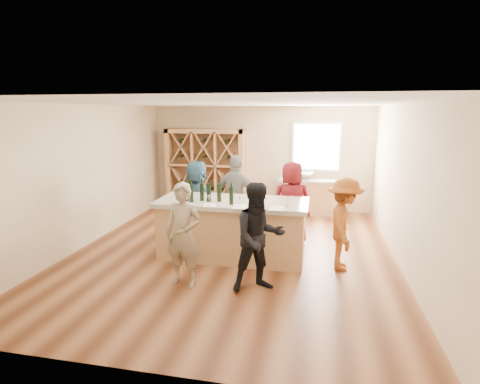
% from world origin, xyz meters
% --- Properties ---
extents(floor, '(6.00, 7.00, 0.10)m').
position_xyz_m(floor, '(0.00, 0.00, -0.05)').
color(floor, brown).
rests_on(floor, ground).
extents(ceiling, '(6.00, 7.00, 0.10)m').
position_xyz_m(ceiling, '(0.00, 0.00, 2.85)').
color(ceiling, white).
rests_on(ceiling, ground).
extents(wall_back, '(6.00, 0.10, 2.80)m').
position_xyz_m(wall_back, '(0.00, 3.55, 1.40)').
color(wall_back, beige).
rests_on(wall_back, ground).
extents(wall_front, '(6.00, 0.10, 2.80)m').
position_xyz_m(wall_front, '(0.00, -3.55, 1.40)').
color(wall_front, beige).
rests_on(wall_front, ground).
extents(wall_left, '(0.10, 7.00, 2.80)m').
position_xyz_m(wall_left, '(-3.05, 0.00, 1.40)').
color(wall_left, beige).
rests_on(wall_left, ground).
extents(wall_right, '(0.10, 7.00, 2.80)m').
position_xyz_m(wall_right, '(3.05, 0.00, 1.40)').
color(wall_right, beige).
rests_on(wall_right, ground).
extents(window_frame, '(1.30, 0.06, 1.30)m').
position_xyz_m(window_frame, '(1.50, 3.47, 1.75)').
color(window_frame, white).
rests_on(window_frame, wall_back).
extents(window_pane, '(1.18, 0.01, 1.18)m').
position_xyz_m(window_pane, '(1.50, 3.44, 1.75)').
color(window_pane, white).
rests_on(window_pane, wall_back).
extents(wine_rack, '(2.20, 0.45, 2.20)m').
position_xyz_m(wine_rack, '(-1.50, 3.27, 1.10)').
color(wine_rack, tan).
rests_on(wine_rack, floor).
extents(back_counter_base, '(1.60, 0.58, 0.86)m').
position_xyz_m(back_counter_base, '(1.40, 3.20, 0.43)').
color(back_counter_base, tan).
rests_on(back_counter_base, floor).
extents(back_counter_top, '(1.70, 0.62, 0.06)m').
position_xyz_m(back_counter_top, '(1.40, 3.20, 0.89)').
color(back_counter_top, '#BAAE98').
rests_on(back_counter_top, back_counter_base).
extents(sink, '(0.54, 0.54, 0.19)m').
position_xyz_m(sink, '(1.20, 3.20, 1.01)').
color(sink, silver).
rests_on(sink, back_counter_top).
extents(faucet, '(0.02, 0.02, 0.30)m').
position_xyz_m(faucet, '(1.20, 3.38, 1.07)').
color(faucet, silver).
rests_on(faucet, back_counter_top).
extents(tasting_counter_base, '(2.60, 1.00, 1.00)m').
position_xyz_m(tasting_counter_base, '(0.04, -0.21, 0.50)').
color(tasting_counter_base, tan).
rests_on(tasting_counter_base, floor).
extents(tasting_counter_top, '(2.72, 1.12, 0.08)m').
position_xyz_m(tasting_counter_top, '(0.04, -0.21, 1.04)').
color(tasting_counter_top, '#BAAE98').
rests_on(tasting_counter_top, tasting_counter_base).
extents(wine_bottle_a, '(0.10, 0.10, 0.32)m').
position_xyz_m(wine_bottle_a, '(-0.76, -0.41, 1.24)').
color(wine_bottle_a, black).
rests_on(wine_bottle_a, tasting_counter_top).
extents(wine_bottle_b, '(0.09, 0.09, 0.31)m').
position_xyz_m(wine_bottle_b, '(-0.65, -0.47, 1.24)').
color(wine_bottle_b, black).
rests_on(wine_bottle_b, tasting_counter_top).
extents(wine_bottle_c, '(0.08, 0.08, 0.31)m').
position_xyz_m(wine_bottle_c, '(-0.49, -0.35, 1.24)').
color(wine_bottle_c, black).
rests_on(wine_bottle_c, tasting_counter_top).
extents(wine_bottle_d, '(0.08, 0.08, 0.32)m').
position_xyz_m(wine_bottle_d, '(-0.35, -0.38, 1.24)').
color(wine_bottle_d, black).
rests_on(wine_bottle_d, tasting_counter_top).
extents(wine_bottle_e, '(0.10, 0.10, 0.31)m').
position_xyz_m(wine_bottle_e, '(-0.17, -0.34, 1.24)').
color(wine_bottle_e, black).
rests_on(wine_bottle_e, tasting_counter_top).
extents(wine_glass_a, '(0.08, 0.08, 0.17)m').
position_xyz_m(wine_glass_a, '(-0.26, -0.68, 1.16)').
color(wine_glass_a, white).
rests_on(wine_glass_a, tasting_counter_top).
extents(wine_glass_b, '(0.08, 0.08, 0.17)m').
position_xyz_m(wine_glass_b, '(0.25, -0.67, 1.17)').
color(wine_glass_b, white).
rests_on(wine_glass_b, tasting_counter_top).
extents(wine_glass_c, '(0.07, 0.07, 0.16)m').
position_xyz_m(wine_glass_c, '(0.69, -0.65, 1.16)').
color(wine_glass_c, white).
rests_on(wine_glass_c, tasting_counter_top).
extents(wine_glass_d, '(0.07, 0.07, 0.18)m').
position_xyz_m(wine_glass_d, '(0.51, -0.33, 1.17)').
color(wine_glass_d, white).
rests_on(wine_glass_d, tasting_counter_top).
extents(wine_glass_e, '(0.08, 0.08, 0.17)m').
position_xyz_m(wine_glass_e, '(1.04, -0.49, 1.17)').
color(wine_glass_e, white).
rests_on(wine_glass_e, tasting_counter_top).
extents(tasting_menu_a, '(0.27, 0.32, 0.00)m').
position_xyz_m(tasting_menu_a, '(-0.26, -0.64, 1.08)').
color(tasting_menu_a, white).
rests_on(tasting_menu_a, tasting_counter_top).
extents(tasting_menu_b, '(0.25, 0.33, 0.00)m').
position_xyz_m(tasting_menu_b, '(0.28, -0.65, 1.08)').
color(tasting_menu_b, white).
rests_on(tasting_menu_b, tasting_counter_top).
extents(tasting_menu_c, '(0.25, 0.34, 0.00)m').
position_xyz_m(tasting_menu_c, '(0.90, -0.63, 1.08)').
color(tasting_menu_c, white).
rests_on(tasting_menu_c, tasting_counter_top).
extents(person_near_left, '(0.64, 0.50, 1.62)m').
position_xyz_m(person_near_left, '(-0.45, -1.47, 0.81)').
color(person_near_left, gray).
rests_on(person_near_left, floor).
extents(person_near_right, '(0.92, 0.76, 1.65)m').
position_xyz_m(person_near_right, '(0.71, -1.42, 0.83)').
color(person_near_right, black).
rests_on(person_near_right, floor).
extents(person_server, '(0.49, 1.03, 1.59)m').
position_xyz_m(person_server, '(2.01, -0.36, 0.79)').
color(person_server, '#994C19').
rests_on(person_server, floor).
extents(person_far_mid, '(1.16, 0.80, 1.80)m').
position_xyz_m(person_far_mid, '(-0.08, 0.73, 0.90)').
color(person_far_mid, slate).
rests_on(person_far_mid, floor).
extents(person_far_right, '(0.94, 0.74, 1.70)m').
position_xyz_m(person_far_right, '(1.05, 0.74, 0.85)').
color(person_far_right, '#590F14').
rests_on(person_far_right, floor).
extents(person_far_left, '(1.59, 1.25, 1.64)m').
position_xyz_m(person_far_left, '(-0.98, 0.89, 0.82)').
color(person_far_left, '#335972').
rests_on(person_far_left, floor).
extents(wine_bottle_f, '(0.07, 0.07, 0.30)m').
position_xyz_m(wine_bottle_f, '(0.09, -0.51, 1.23)').
color(wine_bottle_f, black).
rests_on(wine_bottle_f, tasting_counter_top).
extents(wine_glass_f, '(0.07, 0.07, 0.18)m').
position_xyz_m(wine_glass_f, '(-0.01, -0.01, 1.17)').
color(wine_glass_f, white).
rests_on(wine_glass_f, tasting_counter_top).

